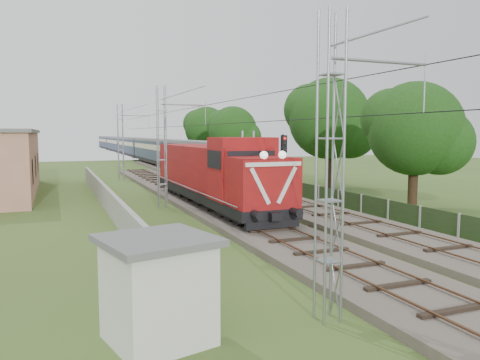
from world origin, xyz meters
name	(u,v)px	position (x,y,z in m)	size (l,w,h in m)	color
ground	(288,244)	(0.00, 0.00, 0.00)	(140.00, 140.00, 0.00)	#3E5720
track_main	(232,215)	(0.00, 7.00, 0.18)	(4.20, 70.00, 0.45)	#6B6054
track_side	(233,187)	(5.00, 20.00, 0.18)	(4.20, 80.00, 0.45)	#6B6054
catenary	(163,147)	(-2.95, 12.00, 4.05)	(3.31, 70.00, 8.00)	gray
boundary_wall	(108,200)	(-6.50, 12.00, 0.75)	(0.25, 40.00, 1.50)	#9E9E99
fence	(388,210)	(8.00, 3.00, 0.60)	(0.12, 32.00, 1.20)	black
locomotive	(213,173)	(0.00, 10.41, 2.36)	(3.20, 18.27, 4.64)	black
coach_rake	(132,146)	(5.00, 75.88, 2.50)	(3.00, 112.19, 3.47)	black
signal_post	(283,160)	(3.33, 7.01, 3.34)	(0.54, 0.42, 4.87)	black
relay_hut	(158,289)	(-7.40, -7.58, 1.28)	(2.95, 2.95, 2.53)	silver
tree_a	(416,130)	(12.25, 5.74, 5.15)	(6.37, 6.07, 8.26)	#3D2719
tree_b	(330,120)	(13.50, 17.81, 6.15)	(7.61, 7.25, 9.86)	#3D2719
tree_c	(233,131)	(11.67, 37.22, 5.20)	(6.43, 6.13, 8.34)	#3D2719
tree_d	(207,129)	(12.23, 49.86, 5.59)	(6.91, 6.58, 8.95)	#3D2719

